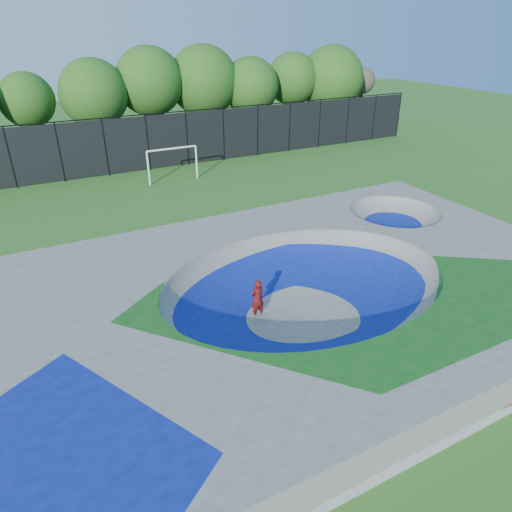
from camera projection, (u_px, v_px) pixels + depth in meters
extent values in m
plane|color=#2B611B|center=(305.00, 311.00, 17.35)|extent=(120.00, 120.00, 0.00)
cube|color=gray|center=(306.00, 294.00, 17.01)|extent=(22.00, 14.00, 1.50)
imported|color=#B5120E|center=(257.00, 299.00, 16.64)|extent=(0.61, 0.43, 1.56)
cube|color=black|center=(257.00, 316.00, 16.99)|extent=(0.81, 0.41, 0.05)
cylinder|color=white|center=(148.00, 169.00, 30.25)|extent=(0.12, 0.12, 2.27)
cylinder|color=white|center=(197.00, 162.00, 31.65)|extent=(0.12, 0.12, 2.27)
cylinder|color=white|center=(172.00, 149.00, 30.44)|extent=(3.40, 0.12, 0.12)
cylinder|color=black|center=(10.00, 158.00, 29.31)|extent=(0.09, 0.09, 4.00)
cylinder|color=black|center=(60.00, 153.00, 30.54)|extent=(0.09, 0.09, 4.00)
cylinder|color=black|center=(106.00, 148.00, 31.77)|extent=(0.09, 0.09, 4.00)
cylinder|color=black|center=(148.00, 143.00, 33.01)|extent=(0.09, 0.09, 4.00)
cylinder|color=black|center=(187.00, 139.00, 34.24)|extent=(0.09, 0.09, 4.00)
cylinder|color=black|center=(224.00, 135.00, 35.48)|extent=(0.09, 0.09, 4.00)
cylinder|color=black|center=(258.00, 131.00, 36.71)|extent=(0.09, 0.09, 4.00)
cylinder|color=black|center=(290.00, 127.00, 37.94)|extent=(0.09, 0.09, 4.00)
cylinder|color=black|center=(319.00, 124.00, 39.18)|extent=(0.09, 0.09, 4.00)
cylinder|color=black|center=(347.00, 121.00, 40.41)|extent=(0.09, 0.09, 4.00)
cylinder|color=black|center=(374.00, 118.00, 41.65)|extent=(0.09, 0.09, 4.00)
cylinder|color=black|center=(399.00, 115.00, 42.88)|extent=(0.09, 0.09, 4.00)
cube|color=black|center=(148.00, 143.00, 33.01)|extent=(48.00, 0.03, 3.80)
cylinder|color=black|center=(145.00, 114.00, 32.09)|extent=(48.00, 0.08, 0.08)
cylinder|color=#423021|center=(36.00, 142.00, 35.04)|extent=(0.44, 0.44, 3.17)
sphere|color=#255616|center=(27.00, 100.00, 33.63)|extent=(4.00, 4.00, 4.00)
cylinder|color=#423021|center=(101.00, 139.00, 36.39)|extent=(0.44, 0.44, 3.01)
sphere|color=#255616|center=(94.00, 93.00, 34.82)|extent=(5.16, 5.16, 5.16)
cylinder|color=#423021|center=(154.00, 129.00, 38.33)|extent=(0.44, 0.44, 3.53)
sphere|color=#255616|center=(149.00, 81.00, 36.59)|extent=(5.42, 5.42, 5.42)
cylinder|color=#423021|center=(206.00, 126.00, 40.28)|extent=(0.44, 0.44, 3.17)
sphere|color=#255616|center=(204.00, 81.00, 38.55)|extent=(5.87, 5.87, 5.87)
cylinder|color=#423021|center=(251.00, 125.00, 41.02)|extent=(0.44, 0.44, 3.05)
sphere|color=#255616|center=(251.00, 86.00, 39.49)|extent=(4.84, 4.84, 4.84)
cylinder|color=#423021|center=(291.00, 118.00, 43.28)|extent=(0.44, 0.44, 3.43)
sphere|color=#255616|center=(293.00, 79.00, 41.70)|extent=(4.66, 4.66, 4.66)
cylinder|color=#423021|center=(328.00, 119.00, 44.43)|extent=(0.44, 0.44, 2.82)
sphere|color=#255616|center=(331.00, 79.00, 42.76)|extent=(5.98, 5.98, 5.98)
cylinder|color=#423021|center=(359.00, 110.00, 47.30)|extent=(0.44, 0.44, 3.43)
sphere|color=brown|center=(362.00, 81.00, 46.01)|extent=(2.60, 2.60, 2.60)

